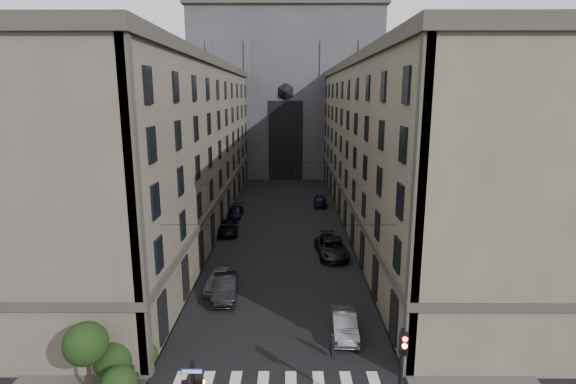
{
  "coord_description": "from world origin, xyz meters",
  "views": [
    {
      "loc": [
        0.66,
        -15.71,
        15.13
      ],
      "look_at": [
        0.57,
        13.3,
        8.79
      ],
      "focal_mm": 28.0,
      "sensor_mm": 36.0,
      "label": 1
    }
  ],
  "objects_px": {
    "gothic_tower": "(286,80)",
    "traffic_light_right": "(401,369)",
    "car_right_midfar": "(329,243)",
    "car_left_far": "(235,212)",
    "car_left_midnear": "(225,287)",
    "car_right_far": "(320,201)",
    "pedestrian": "(333,345)",
    "car_right_near": "(344,324)",
    "car_left_near": "(218,281)",
    "car_left_midfar": "(227,227)",
    "car_right_midnear": "(332,248)"
  },
  "relations": [
    {
      "from": "car_left_near",
      "to": "car_left_midfar",
      "type": "xyz_separation_m",
      "value": [
        -1.21,
        14.49,
        -0.0
      ]
    },
    {
      "from": "gothic_tower",
      "to": "car_right_far",
      "type": "bearing_deg",
      "value": -80.85
    },
    {
      "from": "car_left_near",
      "to": "pedestrian",
      "type": "relative_size",
      "value": 2.69
    },
    {
      "from": "car_right_far",
      "to": "car_left_midnear",
      "type": "bearing_deg",
      "value": -104.51
    },
    {
      "from": "car_left_midnear",
      "to": "car_right_far",
      "type": "relative_size",
      "value": 1.15
    },
    {
      "from": "traffic_light_right",
      "to": "car_right_far",
      "type": "height_order",
      "value": "traffic_light_right"
    },
    {
      "from": "traffic_light_right",
      "to": "car_left_midnear",
      "type": "height_order",
      "value": "traffic_light_right"
    },
    {
      "from": "gothic_tower",
      "to": "car_right_midfar",
      "type": "xyz_separation_m",
      "value": [
        4.62,
        -48.12,
        -17.15
      ]
    },
    {
      "from": "car_right_midfar",
      "to": "car_right_far",
      "type": "relative_size",
      "value": 1.04
    },
    {
      "from": "car_right_far",
      "to": "pedestrian",
      "type": "distance_m",
      "value": 36.43
    },
    {
      "from": "car_left_midfar",
      "to": "pedestrian",
      "type": "relative_size",
      "value": 3.29
    },
    {
      "from": "car_left_near",
      "to": "car_right_far",
      "type": "height_order",
      "value": "car_right_far"
    },
    {
      "from": "car_left_far",
      "to": "car_right_far",
      "type": "relative_size",
      "value": 1.02
    },
    {
      "from": "gothic_tower",
      "to": "car_left_near",
      "type": "relative_size",
      "value": 13.93
    },
    {
      "from": "gothic_tower",
      "to": "traffic_light_right",
      "type": "relative_size",
      "value": 11.15
    },
    {
      "from": "traffic_light_right",
      "to": "car_right_far",
      "type": "bearing_deg",
      "value": 90.91
    },
    {
      "from": "car_left_midnear",
      "to": "car_right_midfar",
      "type": "bearing_deg",
      "value": 46.78
    },
    {
      "from": "gothic_tower",
      "to": "car_left_midnear",
      "type": "xyz_separation_m",
      "value": [
        -4.2,
        -59.07,
        -16.99
      ]
    },
    {
      "from": "traffic_light_right",
      "to": "pedestrian",
      "type": "distance_m",
      "value": 7.0
    },
    {
      "from": "car_left_near",
      "to": "car_right_midnear",
      "type": "relative_size",
      "value": 0.71
    },
    {
      "from": "car_left_midfar",
      "to": "car_right_midfar",
      "type": "relative_size",
      "value": 1.14
    },
    {
      "from": "car_left_near",
      "to": "car_right_midnear",
      "type": "distance_m",
      "value": 12.23
    },
    {
      "from": "gothic_tower",
      "to": "pedestrian",
      "type": "distance_m",
      "value": 69.16
    },
    {
      "from": "car_left_midfar",
      "to": "car_left_midnear",
      "type": "bearing_deg",
      "value": -88.08
    },
    {
      "from": "car_left_midfar",
      "to": "car_right_near",
      "type": "relative_size",
      "value": 1.16
    },
    {
      "from": "traffic_light_right",
      "to": "car_right_far",
      "type": "xyz_separation_m",
      "value": [
        -0.68,
        42.47,
        -2.56
      ]
    },
    {
      "from": "traffic_light_right",
      "to": "car_right_midfar",
      "type": "height_order",
      "value": "traffic_light_right"
    },
    {
      "from": "car_left_midnear",
      "to": "car_right_midfar",
      "type": "height_order",
      "value": "car_left_midnear"
    },
    {
      "from": "car_left_far",
      "to": "car_left_midnear",
      "type": "bearing_deg",
      "value": -83.65
    },
    {
      "from": "car_left_far",
      "to": "car_right_far",
      "type": "height_order",
      "value": "car_right_far"
    },
    {
      "from": "car_right_midnear",
      "to": "car_right_far",
      "type": "bearing_deg",
      "value": 84.87
    },
    {
      "from": "traffic_light_right",
      "to": "car_right_midfar",
      "type": "xyz_separation_m",
      "value": [
        -0.98,
        24.92,
        -2.64
      ]
    },
    {
      "from": "gothic_tower",
      "to": "car_right_far",
      "type": "xyz_separation_m",
      "value": [
        4.92,
        -30.57,
        -17.07
      ]
    },
    {
      "from": "car_left_midnear",
      "to": "car_right_midfar",
      "type": "distance_m",
      "value": 14.06
    },
    {
      "from": "traffic_light_right",
      "to": "car_left_near",
      "type": "xyz_separation_m",
      "value": [
        -10.59,
        15.47,
        -2.58
      ]
    },
    {
      "from": "traffic_light_right",
      "to": "car_left_midnear",
      "type": "relative_size",
      "value": 1.05
    },
    {
      "from": "traffic_light_right",
      "to": "car_left_far",
      "type": "distance_m",
      "value": 38.83
    },
    {
      "from": "gothic_tower",
      "to": "car_left_midnear",
      "type": "relative_size",
      "value": 11.77
    },
    {
      "from": "car_left_near",
      "to": "car_left_far",
      "type": "height_order",
      "value": "car_left_near"
    },
    {
      "from": "car_left_midfar",
      "to": "gothic_tower",
      "type": "bearing_deg",
      "value": 76.6
    },
    {
      "from": "car_left_near",
      "to": "car_right_midfar",
      "type": "height_order",
      "value": "car_left_near"
    },
    {
      "from": "car_right_midfar",
      "to": "car_right_far",
      "type": "bearing_deg",
      "value": 88.56
    },
    {
      "from": "car_left_midfar",
      "to": "car_left_far",
      "type": "relative_size",
      "value": 1.16
    },
    {
      "from": "car_left_midfar",
      "to": "car_left_far",
      "type": "distance_m",
      "value": 6.94
    },
    {
      "from": "car_right_midnear",
      "to": "gothic_tower",
      "type": "bearing_deg",
      "value": 90.88
    },
    {
      "from": "car_right_near",
      "to": "car_left_far",
      "type": "bearing_deg",
      "value": 111.74
    },
    {
      "from": "gothic_tower",
      "to": "traffic_light_right",
      "type": "height_order",
      "value": "gothic_tower"
    },
    {
      "from": "traffic_light_right",
      "to": "car_left_midfar",
      "type": "height_order",
      "value": "traffic_light_right"
    },
    {
      "from": "car_right_midfar",
      "to": "car_right_far",
      "type": "height_order",
      "value": "car_right_far"
    },
    {
      "from": "car_right_far",
      "to": "car_left_midfar",
      "type": "bearing_deg",
      "value": -128.41
    }
  ]
}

